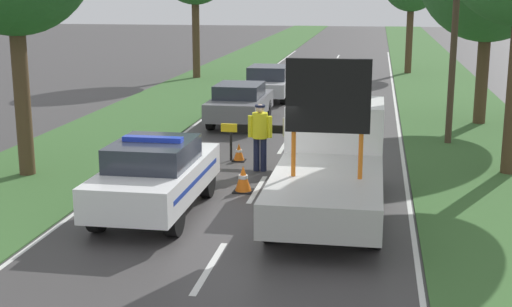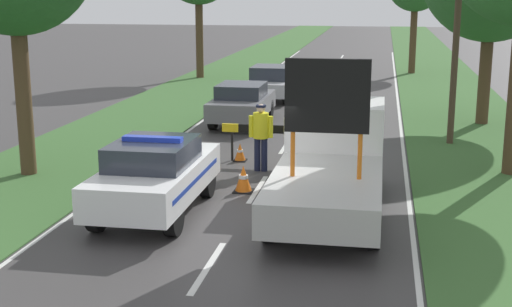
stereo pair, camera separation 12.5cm
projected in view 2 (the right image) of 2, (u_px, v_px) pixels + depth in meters
ground_plane at (242, 213)px, 15.31m from camera, size 160.00×160.00×0.00m
lane_markings at (300, 123)px, 25.51m from camera, size 7.22×60.68×0.01m
grass_verge_left at (204, 85)px, 35.49m from camera, size 4.42×120.00×0.03m
grass_verge_right at (447, 91)px, 33.50m from camera, size 4.42×120.00×0.03m
police_car at (155, 175)px, 15.16m from camera, size 1.82×4.49×1.70m
work_truck at (332, 159)px, 15.60m from camera, size 2.20×6.16×3.42m
road_barrier at (271, 132)px, 19.66m from camera, size 2.78×0.08×1.05m
police_officer at (261, 131)px, 18.65m from camera, size 0.64×0.41×1.79m
pedestrian_civilian at (294, 132)px, 19.14m from camera, size 0.58×0.37×1.61m
traffic_cone_near_police at (341, 149)px, 20.16m from camera, size 0.43×0.43×0.59m
traffic_cone_centre_front at (200, 161)px, 18.39m from camera, size 0.53×0.53×0.72m
traffic_cone_near_truck at (365, 163)px, 18.75m from camera, size 0.34×0.34×0.48m
traffic_cone_behind_barrier at (243, 179)px, 16.88m from camera, size 0.46×0.46×0.64m
traffic_cone_lane_edge at (240, 152)px, 19.93m from camera, size 0.36×0.36×0.50m
queued_car_suv_grey at (242, 103)px, 25.36m from camera, size 1.79×4.19×1.45m
queued_car_sedan_silver at (272, 82)px, 31.01m from camera, size 1.86×4.26×1.46m
utility_pole at (457, 33)px, 21.38m from camera, size 1.20×0.20×6.62m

